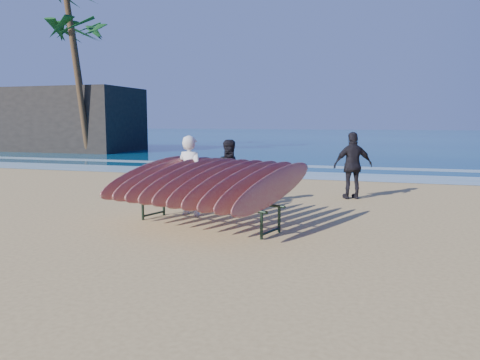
{
  "coord_description": "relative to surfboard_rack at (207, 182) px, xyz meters",
  "views": [
    {
      "loc": [
        2.67,
        -7.94,
        2.12
      ],
      "look_at": [
        0.0,
        0.8,
        0.95
      ],
      "focal_mm": 35.0,
      "sensor_mm": 36.0,
      "label": 1
    }
  ],
  "objects": [
    {
      "name": "person_dark_b",
      "position": [
        2.59,
        4.23,
        0.01
      ],
      "size": [
        1.15,
        0.82,
        1.81
      ],
      "primitive_type": "imported",
      "rotation": [
        0.0,
        0.0,
        3.54
      ],
      "color": "black",
      "rests_on": "ground"
    },
    {
      "name": "surfboard_rack",
      "position": [
        0.0,
        0.0,
        0.0
      ],
      "size": [
        3.87,
        3.68,
        1.45
      ],
      "rotation": [
        0.0,
        0.0,
        -0.29
      ],
      "color": "#1C2D22",
      "rests_on": "ground"
    },
    {
      "name": "palm_mid",
      "position": [
        -14.6,
        16.3,
        6.54
      ],
      "size": [
        5.2,
        5.2,
        8.3
      ],
      "color": "brown",
      "rests_on": "ground"
    },
    {
      "name": "person_dark_a",
      "position": [
        -0.19,
        2.14,
        -0.07
      ],
      "size": [
        1.01,
        0.96,
        1.65
      ],
      "primitive_type": "imported",
      "rotation": [
        0.0,
        0.0,
        0.55
      ],
      "color": "black",
      "rests_on": "ground"
    },
    {
      "name": "building",
      "position": [
        -17.96,
        19.4,
        1.26
      ],
      "size": [
        9.7,
        5.39,
        4.31
      ],
      "primitive_type": "cube",
      "color": "#2D2823",
      "rests_on": "ground"
    },
    {
      "name": "ocean",
      "position": [
        0.67,
        54.27,
        -0.89
      ],
      "size": [
        160.0,
        160.0,
        0.0
      ],
      "primitive_type": "plane",
      "color": "navy",
      "rests_on": "ground"
    },
    {
      "name": "foam_near",
      "position": [
        0.67,
        9.27,
        -0.89
      ],
      "size": [
        160.0,
        160.0,
        0.0
      ],
      "primitive_type": "plane",
      "color": "white",
      "rests_on": "ground"
    },
    {
      "name": "foam_far",
      "position": [
        0.67,
        12.77,
        -0.89
      ],
      "size": [
        160.0,
        160.0,
        0.0
      ],
      "primitive_type": "plane",
      "color": "white",
      "rests_on": "ground"
    },
    {
      "name": "ground",
      "position": [
        0.67,
        -0.73,
        -0.9
      ],
      "size": [
        120.0,
        120.0,
        0.0
      ],
      "primitive_type": "plane",
      "color": "tan",
      "rests_on": "ground"
    },
    {
      "name": "palm_right",
      "position": [
        -18.61,
        22.07,
        7.56
      ],
      "size": [
        5.2,
        5.2,
        9.33
      ],
      "color": "brown",
      "rests_on": "ground"
    },
    {
      "name": "person_white",
      "position": [
        -0.75,
        0.94,
        -0.01
      ],
      "size": [
        0.73,
        0.56,
        1.79
      ],
      "primitive_type": "imported",
      "rotation": [
        0.0,
        0.0,
        2.92
      ],
      "color": "silver",
      "rests_on": "ground"
    }
  ]
}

